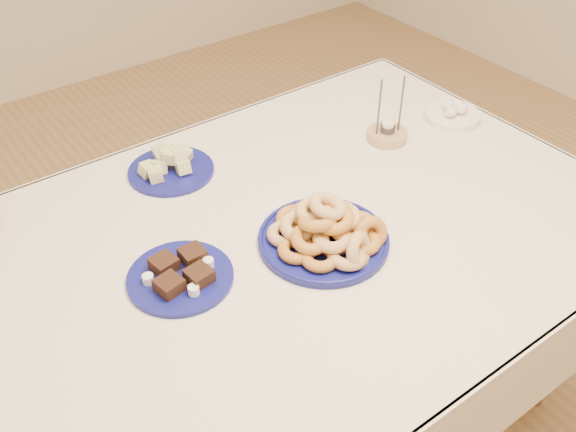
# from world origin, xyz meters

# --- Properties ---
(ground) EXTENTS (5.00, 5.00, 0.00)m
(ground) POSITION_xyz_m (0.00, 0.00, 0.00)
(ground) COLOR olive
(ground) RESTS_ON ground
(dining_table) EXTENTS (1.71, 1.11, 0.75)m
(dining_table) POSITION_xyz_m (0.00, 0.00, 0.64)
(dining_table) COLOR brown
(dining_table) RESTS_ON ground
(donut_platter) EXTENTS (0.37, 0.37, 0.14)m
(donut_platter) POSITION_xyz_m (0.08, -0.08, 0.79)
(donut_platter) COLOR navy
(donut_platter) RESTS_ON dining_table
(melon_plate) EXTENTS (0.28, 0.28, 0.08)m
(melon_plate) POSITION_xyz_m (-0.07, 0.38, 0.77)
(melon_plate) COLOR navy
(melon_plate) RESTS_ON dining_table
(brownie_plate) EXTENTS (0.24, 0.24, 0.04)m
(brownie_plate) POSITION_xyz_m (-0.24, 0.01, 0.76)
(brownie_plate) COLOR navy
(brownie_plate) RESTS_ON dining_table
(candle_holder) EXTENTS (0.14, 0.14, 0.19)m
(candle_holder) POSITION_xyz_m (0.50, 0.16, 0.77)
(candle_holder) COLOR #A7815C
(candle_holder) RESTS_ON dining_table
(egg_bowl) EXTENTS (0.18, 0.18, 0.05)m
(egg_bowl) POSITION_xyz_m (0.73, 0.13, 0.77)
(egg_bowl) COLOR white
(egg_bowl) RESTS_ON dining_table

